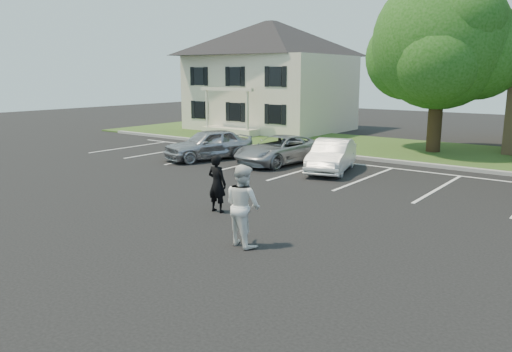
{
  "coord_description": "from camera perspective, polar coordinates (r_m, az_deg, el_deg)",
  "views": [
    {
      "loc": [
        7.94,
        -9.54,
        3.95
      ],
      "look_at": [
        0.0,
        1.0,
        1.25
      ],
      "focal_mm": 35.0,
      "sensor_mm": 36.0,
      "label": 1
    }
  ],
  "objects": [
    {
      "name": "car_silver_minivan",
      "position": [
        22.37,
        2.69,
        3.02
      ],
      "size": [
        2.64,
        4.75,
        1.26
      ],
      "primitive_type": "imported",
      "rotation": [
        0.0,
        0.0,
        -0.13
      ],
      "color": "#96989D",
      "rests_on": "ground"
    },
    {
      "name": "grass_strip",
      "position": [
        27.03,
        19.53,
        2.59
      ],
      "size": [
        44.0,
        8.0,
        0.08
      ],
      "primitive_type": "cube",
      "color": "#2B4819",
      "rests_on": "ground"
    },
    {
      "name": "curb",
      "position": [
        23.29,
        16.52,
        1.51
      ],
      "size": [
        40.0,
        0.3,
        0.15
      ],
      "primitive_type": "cube",
      "color": "gray",
      "rests_on": "ground"
    },
    {
      "name": "tree",
      "position": [
        26.87,
        20.57,
        13.84
      ],
      "size": [
        7.8,
        7.2,
        8.8
      ],
      "color": "black",
      "rests_on": "ground"
    },
    {
      "name": "man_white_shirt",
      "position": [
        11.61,
        -1.5,
        -3.36
      ],
      "size": [
        1.08,
        0.93,
        1.93
      ],
      "primitive_type": "imported",
      "rotation": [
        0.0,
        0.0,
        2.9
      ],
      "color": "white",
      "rests_on": "ground"
    },
    {
      "name": "man_black_suit",
      "position": [
        14.47,
        -4.47,
        -0.87
      ],
      "size": [
        0.63,
        0.43,
        1.68
      ],
      "primitive_type": "imported",
      "rotation": [
        0.0,
        0.0,
        3.18
      ],
      "color": "black",
      "rests_on": "ground"
    },
    {
      "name": "ground_plane",
      "position": [
        13.03,
        -2.66,
        -6.1
      ],
      "size": [
        90.0,
        90.0,
        0.0
      ],
      "primitive_type": "plane",
      "color": "black",
      "rests_on": "ground"
    },
    {
      "name": "house",
      "position": [
        36.19,
        1.67,
        11.38
      ],
      "size": [
        10.3,
        9.22,
        7.6
      ],
      "color": "beige",
      "rests_on": "ground"
    },
    {
      "name": "stall_lines",
      "position": [
        20.01,
        17.16,
        -0.32
      ],
      "size": [
        34.0,
        5.36,
        0.01
      ],
      "color": "silver",
      "rests_on": "ground"
    },
    {
      "name": "car_white_sedan",
      "position": [
        20.78,
        8.64,
        2.31
      ],
      "size": [
        2.46,
        4.2,
        1.31
      ],
      "primitive_type": "imported",
      "rotation": [
        0.0,
        0.0,
        0.29
      ],
      "color": "white",
      "rests_on": "ground"
    },
    {
      "name": "car_silver_west",
      "position": [
        23.55,
        -5.42,
        3.64
      ],
      "size": [
        3.04,
        4.56,
        1.44
      ],
      "primitive_type": "imported",
      "rotation": [
        0.0,
        0.0,
        -0.35
      ],
      "color": "#AAAAAF",
      "rests_on": "ground"
    }
  ]
}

